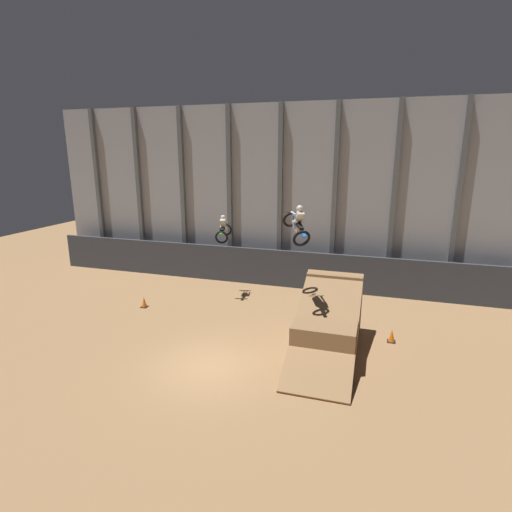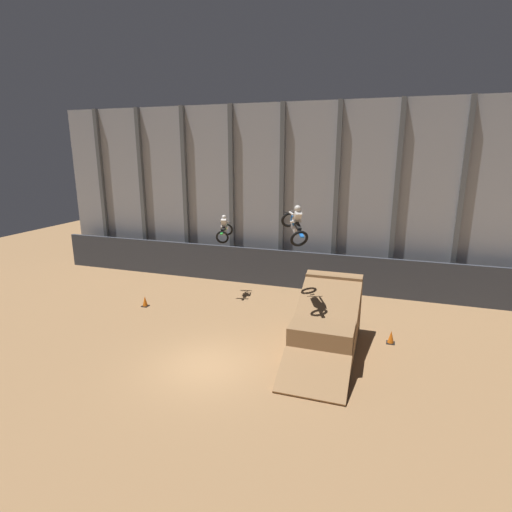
{
  "view_description": "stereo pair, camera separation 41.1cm",
  "coord_description": "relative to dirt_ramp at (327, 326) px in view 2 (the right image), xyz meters",
  "views": [
    {
      "loc": [
        5.97,
        -12.98,
        8.2
      ],
      "look_at": [
        0.15,
        5.91,
        3.06
      ],
      "focal_mm": 28.0,
      "sensor_mm": 36.0,
      "label": 1
    },
    {
      "loc": [
        6.36,
        -12.86,
        8.2
      ],
      "look_at": [
        0.15,
        5.91,
        3.06
      ],
      "focal_mm": 28.0,
      "sensor_mm": 36.0,
      "label": 2
    }
  ],
  "objects": [
    {
      "name": "traffic_cone_arena_edge",
      "position": [
        -10.17,
        1.63,
        -0.71
      ],
      "size": [
        0.36,
        0.36,
        0.58
      ],
      "color": "black",
      "rests_on": "ground_plane"
    },
    {
      "name": "traffic_cone_near_ramp",
      "position": [
        2.67,
        1.27,
        -0.71
      ],
      "size": [
        0.36,
        0.36,
        0.58
      ],
      "color": "black",
      "rests_on": "ground_plane"
    },
    {
      "name": "lower_barrier",
      "position": [
        -4.28,
        7.27,
        0.18
      ],
      "size": [
        31.36,
        0.2,
        2.33
      ],
      "color": "#383D47",
      "rests_on": "ground_plane"
    },
    {
      "name": "ground_plane",
      "position": [
        -4.28,
        -3.09,
        -0.99
      ],
      "size": [
        60.0,
        60.0,
        0.0
      ],
      "primitive_type": "plane",
      "color": "#9E754C"
    },
    {
      "name": "dirt_ramp",
      "position": [
        0.0,
        0.0,
        0.0
      ],
      "size": [
        2.54,
        6.03,
        2.95
      ],
      "color": "#966F48",
      "rests_on": "ground_plane"
    },
    {
      "name": "rider_bike_right_air",
      "position": [
        -1.41,
        -0.41,
        4.41
      ],
      "size": [
        1.5,
        1.81,
        1.67
      ],
      "rotation": [
        0.4,
        0.0,
        0.55
      ],
      "color": "black"
    },
    {
      "name": "rider_bike_left_air",
      "position": [
        -6.61,
        4.6,
        2.98
      ],
      "size": [
        1.04,
        1.85,
        1.53
      ],
      "rotation": [
        0.12,
        0.0,
        0.21
      ],
      "color": "black"
    },
    {
      "name": "arena_back_wall",
      "position": [
        -4.28,
        8.57,
        4.57
      ],
      "size": [
        32.0,
        0.4,
        11.13
      ],
      "color": "#A3A8B2",
      "rests_on": "ground_plane"
    }
  ]
}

